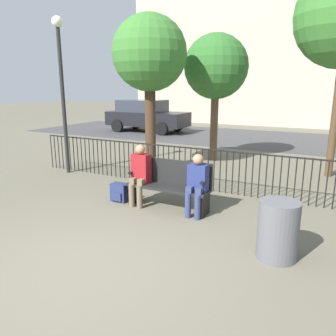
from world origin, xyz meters
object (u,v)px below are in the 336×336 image
object	(u,v)px
park_bench	(170,183)
seated_person_1	(197,182)
tree_3	(150,55)
tree_0	(216,68)
backpack	(120,193)
parked_car_0	(146,115)
lamp_post	(61,74)
trash_bin	(278,230)
seated_person_0	(140,172)

from	to	relation	value
park_bench	seated_person_1	xyz separation A→B (m)	(0.60, -0.13, 0.14)
tree_3	seated_person_1	bearing A→B (deg)	-46.02
park_bench	tree_0	bearing A→B (deg)	99.25
backpack	parked_car_0	distance (m)	10.80
backpack	lamp_post	size ratio (longest dim) A/B	0.09
tree_3	tree_0	bearing A→B (deg)	61.82
tree_3	parked_car_0	world-z (taller)	tree_3
tree_0	trash_bin	xyz separation A→B (m)	(2.87, -5.43, -2.42)
trash_bin	backpack	bearing A→B (deg)	164.62
park_bench	seated_person_0	size ratio (longest dim) A/B	1.34
seated_person_1	parked_car_0	bearing A→B (deg)	125.58
seated_person_1	backpack	xyz separation A→B (m)	(-1.67, -0.02, -0.45)
seated_person_0	tree_3	distance (m)	3.67
park_bench	trash_bin	size ratio (longest dim) A/B	1.99
tree_3	trash_bin	distance (m)	5.85
seated_person_1	backpack	size ratio (longest dim) A/B	3.04
lamp_post	park_bench	bearing A→B (deg)	-16.89
tree_3	trash_bin	bearing A→B (deg)	-40.65
lamp_post	parked_car_0	xyz separation A→B (m)	(-2.50, 8.23, -1.74)
seated_person_0	seated_person_1	size ratio (longest dim) A/B	1.07
tree_3	lamp_post	distance (m)	2.30
tree_0	tree_3	size ratio (longest dim) A/B	0.93
seated_person_1	lamp_post	distance (m)	4.87
seated_person_1	tree_3	distance (m)	4.24
seated_person_1	lamp_post	bearing A→B (deg)	163.74
seated_person_0	tree_3	bearing A→B (deg)	116.12
parked_car_0	backpack	bearing A→B (deg)	-61.72
park_bench	backpack	world-z (taller)	park_bench
park_bench	trash_bin	xyz separation A→B (m)	(2.15, -1.03, -0.09)
tree_0	trash_bin	bearing A→B (deg)	-62.18
lamp_post	trash_bin	distance (m)	6.59
seated_person_0	tree_0	bearing A→B (deg)	91.67
seated_person_1	park_bench	bearing A→B (deg)	167.62
seated_person_1	trash_bin	bearing A→B (deg)	-30.19
tree_0	trash_bin	world-z (taller)	tree_0
tree_3	lamp_post	size ratio (longest dim) A/B	1.03
park_bench	parked_car_0	world-z (taller)	parked_car_0
park_bench	tree_0	distance (m)	5.03
seated_person_0	parked_car_0	xyz separation A→B (m)	(-5.59, 9.47, 0.18)
tree_3	parked_car_0	size ratio (longest dim) A/B	0.97
parked_car_0	park_bench	bearing A→B (deg)	-56.54
backpack	seated_person_0	bearing A→B (deg)	2.33
seated_person_0	seated_person_1	bearing A→B (deg)	-0.22
seated_person_1	parked_car_0	xyz separation A→B (m)	(-6.78, 9.48, 0.21)
seated_person_0	lamp_post	bearing A→B (deg)	158.09
tree_3	lamp_post	world-z (taller)	tree_3
park_bench	tree_0	xyz separation A→B (m)	(-0.72, 4.40, 2.33)
tree_3	parked_car_0	xyz separation A→B (m)	(-4.37, 6.98, -2.21)
park_bench	backpack	size ratio (longest dim) A/B	4.33
seated_person_1	trash_bin	distance (m)	1.81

